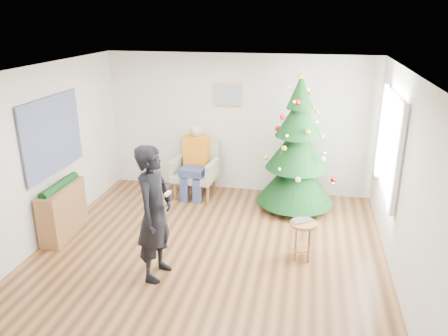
% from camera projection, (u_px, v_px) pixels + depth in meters
% --- Properties ---
extents(floor, '(5.00, 5.00, 0.00)m').
position_uv_depth(floor, '(209.00, 253.00, 6.32)').
color(floor, brown).
rests_on(floor, ground).
extents(ceiling, '(5.00, 5.00, 0.00)m').
position_uv_depth(ceiling, '(207.00, 70.00, 5.45)').
color(ceiling, white).
rests_on(ceiling, wall_back).
extents(wall_back, '(5.00, 0.00, 5.00)m').
position_uv_depth(wall_back, '(239.00, 124.00, 8.19)').
color(wall_back, silver).
rests_on(wall_back, floor).
extents(wall_front, '(5.00, 0.00, 5.00)m').
position_uv_depth(wall_front, '(138.00, 269.00, 3.58)').
color(wall_front, silver).
rests_on(wall_front, floor).
extents(wall_left, '(0.00, 5.00, 5.00)m').
position_uv_depth(wall_left, '(41.00, 157.00, 6.34)').
color(wall_left, silver).
rests_on(wall_left, floor).
extents(wall_right, '(0.00, 5.00, 5.00)m').
position_uv_depth(wall_right, '(404.00, 182.00, 5.42)').
color(wall_right, silver).
rests_on(wall_right, floor).
extents(window_panel, '(0.04, 1.30, 1.40)m').
position_uv_depth(window_panel, '(390.00, 144.00, 6.29)').
color(window_panel, white).
rests_on(window_panel, wall_right).
extents(curtains, '(0.05, 1.75, 1.50)m').
position_uv_depth(curtains, '(388.00, 143.00, 6.29)').
color(curtains, white).
rests_on(curtains, wall_right).
extents(christmas_tree, '(1.34, 1.34, 2.43)m').
position_uv_depth(christmas_tree, '(297.00, 149.00, 7.43)').
color(christmas_tree, '#3F2816').
rests_on(christmas_tree, floor).
extents(stool, '(0.37, 0.37, 0.56)m').
position_uv_depth(stool, '(302.00, 240.00, 6.09)').
color(stool, brown).
rests_on(stool, floor).
extents(laptop, '(0.36, 0.34, 0.02)m').
position_uv_depth(laptop, '(304.00, 222.00, 6.00)').
color(laptop, silver).
rests_on(laptop, stool).
extents(armchair, '(0.88, 0.81, 1.03)m').
position_uv_depth(armchair, '(196.00, 175.00, 8.23)').
color(armchair, '#97A283').
rests_on(armchair, floor).
extents(seated_person, '(0.48, 0.68, 1.35)m').
position_uv_depth(seated_person, '(195.00, 160.00, 8.07)').
color(seated_person, navy).
rests_on(seated_person, armchair).
extents(standing_man, '(0.50, 0.70, 1.79)m').
position_uv_depth(standing_man, '(155.00, 213.00, 5.50)').
color(standing_man, black).
rests_on(standing_man, floor).
extents(game_controller, '(0.05, 0.13, 0.04)m').
position_uv_depth(game_controller, '(168.00, 194.00, 5.33)').
color(game_controller, white).
rests_on(game_controller, standing_man).
extents(console, '(0.35, 1.01, 0.80)m').
position_uv_depth(console, '(63.00, 211.00, 6.70)').
color(console, brown).
rests_on(console, floor).
extents(garland, '(0.14, 0.90, 0.14)m').
position_uv_depth(garland, '(59.00, 186.00, 6.56)').
color(garland, black).
rests_on(garland, console).
extents(tapestry, '(0.03, 1.50, 1.15)m').
position_uv_depth(tapestry, '(53.00, 135.00, 6.53)').
color(tapestry, black).
rests_on(tapestry, wall_left).
extents(framed_picture, '(0.52, 0.05, 0.42)m').
position_uv_depth(framed_picture, '(228.00, 95.00, 8.01)').
color(framed_picture, tan).
rests_on(framed_picture, wall_back).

